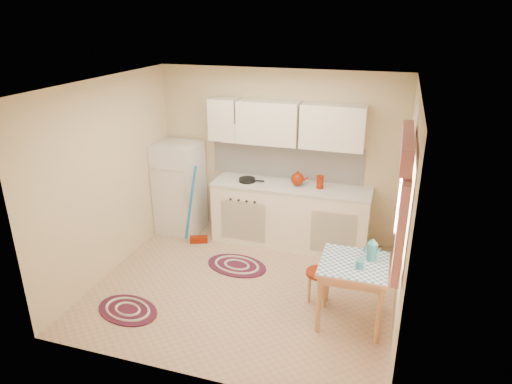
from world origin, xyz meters
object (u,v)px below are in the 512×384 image
at_px(fridge, 180,188).
at_px(stool, 319,287).
at_px(table, 352,292).
at_px(base_cabinets, 290,216).

height_order(fridge, stool, fridge).
bearing_deg(table, fridge, 151.24).
bearing_deg(base_cabinets, stool, -63.88).
relative_size(fridge, table, 1.94).
distance_m(table, stool, 0.47).
distance_m(fridge, table, 3.22).
bearing_deg(fridge, base_cabinets, 1.65).
xyz_separation_m(fridge, base_cabinets, (1.74, 0.05, -0.26)).
height_order(fridge, base_cabinets, fridge).
bearing_deg(fridge, table, -28.76).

